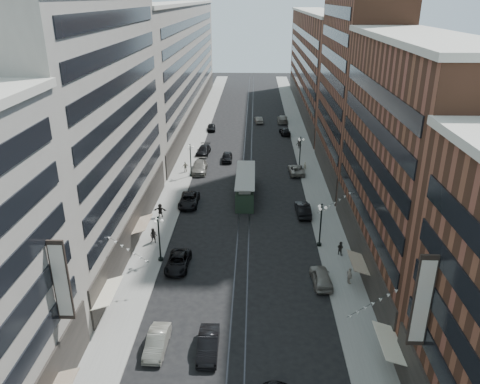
# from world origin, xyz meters

# --- Properties ---
(ground) EXTENTS (220.00, 220.00, 0.00)m
(ground) POSITION_xyz_m (0.00, 60.00, 0.00)
(ground) COLOR black
(ground) RESTS_ON ground
(sidewalk_west) EXTENTS (4.00, 180.00, 0.15)m
(sidewalk_west) POSITION_xyz_m (-11.00, 70.00, 0.07)
(sidewalk_west) COLOR gray
(sidewalk_west) RESTS_ON ground
(sidewalk_east) EXTENTS (4.00, 180.00, 0.15)m
(sidewalk_east) POSITION_xyz_m (11.00, 70.00, 0.07)
(sidewalk_east) COLOR gray
(sidewalk_east) RESTS_ON ground
(rail_west) EXTENTS (0.12, 180.00, 0.02)m
(rail_west) POSITION_xyz_m (-0.70, 70.00, 0.01)
(rail_west) COLOR #2D2D33
(rail_west) RESTS_ON ground
(rail_east) EXTENTS (0.12, 180.00, 0.02)m
(rail_east) POSITION_xyz_m (0.70, 70.00, 0.01)
(rail_east) COLOR #2D2D33
(rail_east) RESTS_ON ground
(building_west_mid) EXTENTS (8.00, 36.00, 28.00)m
(building_west_mid) POSITION_xyz_m (-17.00, 33.00, 14.00)
(building_west_mid) COLOR gray
(building_west_mid) RESTS_ON ground
(building_west_far) EXTENTS (8.00, 90.00, 26.00)m
(building_west_far) POSITION_xyz_m (-17.00, 96.00, 13.00)
(building_west_far) COLOR gray
(building_west_far) RESTS_ON ground
(building_east_mid) EXTENTS (8.00, 30.00, 24.00)m
(building_east_mid) POSITION_xyz_m (17.00, 28.00, 12.00)
(building_east_mid) COLOR brown
(building_east_mid) RESTS_ON ground
(building_east_tower) EXTENTS (8.00, 26.00, 42.00)m
(building_east_tower) POSITION_xyz_m (17.00, 56.00, 21.00)
(building_east_tower) COLOR brown
(building_east_tower) RESTS_ON ground
(building_east_far) EXTENTS (8.00, 72.00, 24.00)m
(building_east_far) POSITION_xyz_m (17.00, 105.00, 12.00)
(building_east_far) COLOR brown
(building_east_far) RESTS_ON ground
(lamppost_sw_far) EXTENTS (1.03, 1.14, 5.52)m
(lamppost_sw_far) POSITION_xyz_m (-9.20, 28.00, 3.10)
(lamppost_sw_far) COLOR black
(lamppost_sw_far) RESTS_ON sidewalk_west
(lamppost_sw_mid) EXTENTS (1.03, 1.14, 5.52)m
(lamppost_sw_mid) POSITION_xyz_m (-9.20, 55.00, 3.10)
(lamppost_sw_mid) COLOR black
(lamppost_sw_mid) RESTS_ON sidewalk_west
(lamppost_se_far) EXTENTS (1.03, 1.14, 5.52)m
(lamppost_se_far) POSITION_xyz_m (9.20, 32.00, 3.10)
(lamppost_se_far) COLOR black
(lamppost_se_far) RESTS_ON sidewalk_east
(lamppost_se_mid) EXTENTS (1.03, 1.14, 5.52)m
(lamppost_se_mid) POSITION_xyz_m (9.20, 60.00, 3.10)
(lamppost_se_mid) COLOR black
(lamppost_se_mid) RESTS_ON sidewalk_east
(streetcar) EXTENTS (2.79, 12.59, 3.48)m
(streetcar) POSITION_xyz_m (0.00, 47.12, 1.61)
(streetcar) COLOR #213424
(streetcar) RESTS_ON ground
(car_1) EXTENTS (1.73, 4.66, 1.52)m
(car_1) POSITION_xyz_m (-6.80, 13.75, 0.76)
(car_1) COLOR gray
(car_1) RESTS_ON ground
(car_2) EXTENTS (2.54, 5.28, 1.45)m
(car_2) POSITION_xyz_m (-7.03, 26.79, 0.72)
(car_2) COLOR black
(car_2) RESTS_ON ground
(car_4) EXTENTS (2.19, 4.87, 1.62)m
(car_4) POSITION_xyz_m (8.40, 24.09, 0.81)
(car_4) COLOR slate
(car_4) RESTS_ON ground
(car_5) EXTENTS (1.77, 4.86, 1.59)m
(car_5) POSITION_xyz_m (-2.41, 13.53, 0.80)
(car_5) COLOR black
(car_5) RESTS_ON ground
(pedestrian_2) EXTENTS (0.99, 0.62, 1.92)m
(pedestrian_2) POSITION_xyz_m (-10.79, 32.03, 1.11)
(pedestrian_2) COLOR black
(pedestrian_2) RESTS_ON sidewalk_west
(pedestrian_4) EXTENTS (0.76, 1.16, 1.81)m
(pedestrian_4) POSITION_xyz_m (11.31, 24.04, 1.06)
(pedestrian_4) COLOR #B3A595
(pedestrian_4) RESTS_ON sidewalk_east
(car_7) EXTENTS (2.65, 5.72, 1.59)m
(car_7) POSITION_xyz_m (-8.05, 43.61, 0.79)
(car_7) COLOR black
(car_7) RESTS_ON ground
(car_8) EXTENTS (2.66, 6.17, 1.77)m
(car_8) POSITION_xyz_m (-8.05, 57.36, 0.88)
(car_8) COLOR #656159
(car_8) RESTS_ON ground
(car_9) EXTENTS (2.06, 4.48, 1.49)m
(car_9) POSITION_xyz_m (-8.40, 84.08, 0.74)
(car_9) COLOR black
(car_9) RESTS_ON ground
(car_10) EXTENTS (2.01, 5.17, 1.68)m
(car_10) POSITION_xyz_m (8.05, 40.85, 0.84)
(car_10) COLOR black
(car_10) RESTS_ON ground
(car_11) EXTENTS (2.68, 5.39, 1.47)m
(car_11) POSITION_xyz_m (8.40, 56.98, 0.73)
(car_11) COLOR gray
(car_11) RESTS_ON ground
(car_12) EXTENTS (2.57, 5.19, 1.45)m
(car_12) POSITION_xyz_m (7.85, 81.41, 0.73)
(car_12) COLOR black
(car_12) RESTS_ON ground
(car_13) EXTENTS (1.88, 4.58, 1.55)m
(car_13) POSITION_xyz_m (-3.69, 63.19, 0.78)
(car_13) COLOR black
(car_13) RESTS_ON ground
(car_14) EXTENTS (2.20, 4.72, 1.50)m
(car_14) POSITION_xyz_m (2.20, 91.29, 0.75)
(car_14) COLOR slate
(car_14) RESTS_ON ground
(pedestrian_5) EXTENTS (1.80, 0.58, 1.93)m
(pedestrian_5) POSITION_xyz_m (-11.37, 39.27, 1.11)
(pedestrian_5) COLOR black
(pedestrian_5) RESTS_ON sidewalk_west
(pedestrian_6) EXTENTS (1.15, 0.77, 1.79)m
(pedestrian_6) POSITION_xyz_m (-10.40, 56.91, 1.05)
(pedestrian_6) COLOR #ACA28E
(pedestrian_6) RESTS_ON sidewalk_west
(pedestrian_7) EXTENTS (0.90, 0.86, 1.65)m
(pedestrian_7) POSITION_xyz_m (11.34, 29.97, 0.98)
(pedestrian_7) COLOR black
(pedestrian_7) RESTS_ON sidewalk_east
(pedestrian_8) EXTENTS (0.64, 0.48, 1.56)m
(pedestrian_8) POSITION_xyz_m (9.98, 58.26, 0.93)
(pedestrian_8) COLOR #B9AF99
(pedestrian_8) RESTS_ON sidewalk_east
(pedestrian_9) EXTENTS (1.22, 0.87, 1.75)m
(pedestrian_9) POSITION_xyz_m (9.99, 70.87, 1.02)
(pedestrian_9) COLOR black
(pedestrian_9) RESTS_ON sidewalk_east
(car_extra_0) EXTENTS (2.49, 6.00, 1.73)m
(car_extra_0) POSITION_xyz_m (7.89, 91.81, 0.87)
(car_extra_0) COLOR gray
(car_extra_0) RESTS_ON ground
(car_extra_1) EXTENTS (2.69, 5.69, 1.60)m
(car_extra_1) POSITION_xyz_m (-8.40, 66.94, 0.80)
(car_extra_1) COLOR black
(car_extra_1) RESTS_ON ground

